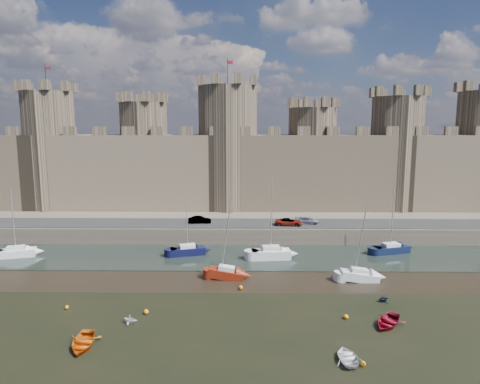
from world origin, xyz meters
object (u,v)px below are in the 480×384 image
Objects in this scene: dinghy_0 at (83,344)px; sailboat_2 at (271,253)px; sailboat_4 at (227,273)px; car_2 at (308,220)px; car_3 at (289,222)px; sailboat_0 at (16,252)px; sailboat_3 at (391,248)px; car_1 at (200,220)px; sailboat_5 at (359,275)px; sailboat_1 at (188,250)px.

sailboat_2 is at bearing 49.65° from dinghy_0.
dinghy_0 is (-11.17, -16.36, -0.35)m from sailboat_4.
sailboat_4 is (-12.28, -18.41, -2.35)m from car_2.
car_3 is at bearing 64.43° from sailboat_2.
sailboat_3 is at bearing -14.18° from sailboat_0.
sailboat_4 is (-5.75, -7.64, -0.16)m from sailboat_2.
car_1 is 29.50m from sailboat_3.
sailboat_2 is 9.56m from sailboat_4.
sailboat_4 is (5.17, -18.46, -2.38)m from car_1.
sailboat_2 is (-6.54, -10.77, -2.19)m from car_2.
sailboat_3 is 0.93× the size of sailboat_4.
sailboat_3 is (28.35, -7.80, -2.38)m from car_1.
car_2 is 42.03m from dinghy_0.
sailboat_5 is at bearing 3.50° from sailboat_4.
sailboat_1 is 29.17m from sailboat_3.
sailboat_1 reaches higher than car_1.
car_1 is 9.47m from sailboat_1.
car_1 is 0.38× the size of sailboat_4.
car_2 is 19.40m from sailboat_5.
sailboat_2 is (35.56, -0.51, 0.13)m from sailboat_0.
dinghy_0 is (-6.01, -34.82, -2.73)m from car_1.
sailboat_4 is at bearing -167.92° from car_1.
sailboat_1 reaches higher than car_3.
sailboat_4 is (-23.18, -10.66, -0.00)m from sailboat_3.
car_2 is (17.45, -0.04, -0.03)m from car_1.
sailboat_3 is 43.71m from dinghy_0.
sailboat_1 is 11.82m from sailboat_2.
sailboat_4 is (29.82, -8.15, -0.03)m from sailboat_0.
car_3 is 40.02m from sailboat_0.
sailboat_4 reaches higher than car_1.
sailboat_0 is at bearing 173.26° from sailboat_2.
car_3 is 0.44× the size of sailboat_4.
sailboat_1 is 0.83× the size of sailboat_2.
sailboat_5 is (3.45, -18.94, -2.38)m from car_2.
car_3 is 19.53m from sailboat_4.
sailboat_1 is at bearing -14.10° from sailboat_0.
car_2 is at bearing 10.56° from sailboat_1.
sailboat_0 is 0.99× the size of sailboat_5.
sailboat_2 reaches higher than sailboat_4.
car_2 is 0.35× the size of sailboat_2.
sailboat_1 is 2.63× the size of dinghy_0.
sailboat_3 reaches higher than dinghy_0.
sailboat_5 is at bearing -45.19° from sailboat_2.
sailboat_1 is at bearing 154.64° from sailboat_5.
sailboat_4 is (5.95, -9.32, -0.04)m from sailboat_1.
car_3 is 0.46× the size of sailboat_0.
car_3 is at bearing 109.61° from sailboat_5.
sailboat_5 reaches higher than car_2.
car_2 is 1.10× the size of dinghy_0.
sailboat_2 is 1.25× the size of sailboat_3.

